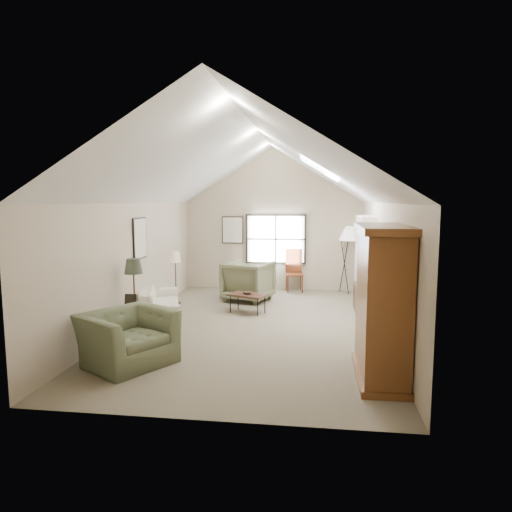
# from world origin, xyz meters

# --- Properties ---
(room_shell) EXTENTS (5.01, 8.01, 4.00)m
(room_shell) POSITION_xyz_m (0.00, 0.00, 3.21)
(room_shell) COLOR #736852
(room_shell) RESTS_ON ground
(window) EXTENTS (1.72, 0.08, 1.42)m
(window) POSITION_xyz_m (0.10, 3.96, 1.45)
(window) COLOR black
(window) RESTS_ON room_shell
(skylight) EXTENTS (0.80, 1.20, 0.52)m
(skylight) POSITION_xyz_m (1.30, 0.90, 3.22)
(skylight) COLOR white
(skylight) RESTS_ON room_shell
(wall_art) EXTENTS (1.97, 3.71, 0.88)m
(wall_art) POSITION_xyz_m (-1.88, 1.94, 1.73)
(wall_art) COLOR black
(wall_art) RESTS_ON room_shell
(armoire) EXTENTS (0.60, 1.50, 2.20)m
(armoire) POSITION_xyz_m (2.18, -2.40, 1.10)
(armoire) COLOR brown
(armoire) RESTS_ON ground
(tv_alcove) EXTENTS (0.32, 1.30, 2.10)m
(tv_alcove) POSITION_xyz_m (2.34, 1.60, 1.15)
(tv_alcove) COLOR white
(tv_alcove) RESTS_ON ground
(media_console) EXTENTS (0.34, 1.18, 0.60)m
(media_console) POSITION_xyz_m (2.32, 1.60, 0.30)
(media_console) COLOR #382316
(media_console) RESTS_ON ground
(tv_panel) EXTENTS (0.05, 0.90, 0.55)m
(tv_panel) POSITION_xyz_m (2.32, 1.60, 0.92)
(tv_panel) COLOR black
(tv_panel) RESTS_ON media_console
(sofa) EXTENTS (1.45, 2.27, 0.62)m
(sofa) POSITION_xyz_m (-2.20, 0.66, 0.31)
(sofa) COLOR beige
(sofa) RESTS_ON ground
(armchair_near) EXTENTS (1.63, 1.68, 0.83)m
(armchair_near) POSITION_xyz_m (-1.66, -2.35, 0.42)
(armchair_near) COLOR #565D41
(armchair_near) RESTS_ON ground
(armchair_far) EXTENTS (1.37, 1.39, 1.02)m
(armchair_far) POSITION_xyz_m (-0.46, 2.40, 0.51)
(armchair_far) COLOR #656D4C
(armchair_far) RESTS_ON ground
(coffee_table) EXTENTS (0.97, 0.76, 0.44)m
(coffee_table) POSITION_xyz_m (-0.29, 1.12, 0.22)
(coffee_table) COLOR #3B2018
(coffee_table) RESTS_ON ground
(bowl) EXTENTS (0.27, 0.27, 0.05)m
(bowl) POSITION_xyz_m (-0.29, 1.12, 0.46)
(bowl) COLOR #3E2C19
(bowl) RESTS_ON coffee_table
(side_table) EXTENTS (0.67, 0.67, 0.53)m
(side_table) POSITION_xyz_m (-2.20, -0.94, 0.27)
(side_table) COLOR #3D2819
(side_table) RESTS_ON ground
(side_chair) EXTENTS (0.53, 0.53, 1.18)m
(side_chair) POSITION_xyz_m (0.65, 3.70, 0.59)
(side_chair) COLOR brown
(side_chair) RESTS_ON ground
(tripod_lamp) EXTENTS (0.72, 0.72, 1.87)m
(tripod_lamp) POSITION_xyz_m (2.13, 3.70, 0.94)
(tripod_lamp) COLOR white
(tripod_lamp) RESTS_ON ground
(dark_lamp) EXTENTS (0.45, 0.45, 1.48)m
(dark_lamp) POSITION_xyz_m (-2.20, -0.74, 0.74)
(dark_lamp) COLOR #292D20
(dark_lamp) RESTS_ON ground
(tan_lamp) EXTENTS (0.34, 0.34, 1.33)m
(tan_lamp) POSITION_xyz_m (-2.20, 1.86, 0.66)
(tan_lamp) COLOR tan
(tan_lamp) RESTS_ON ground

